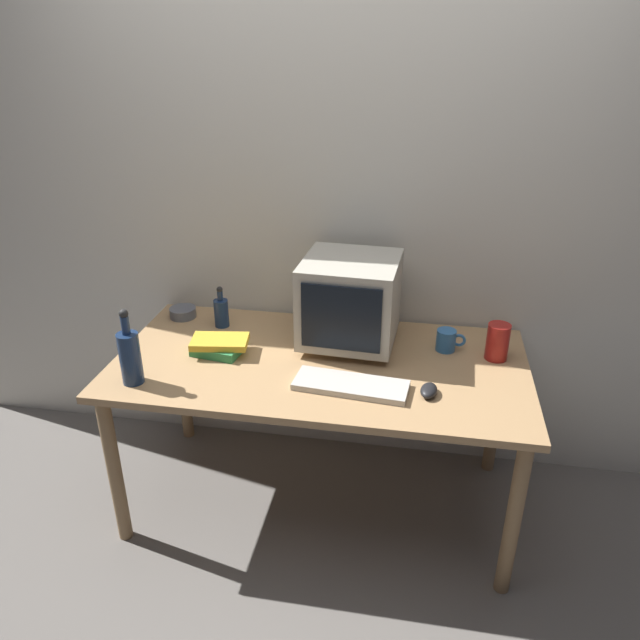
{
  "coord_description": "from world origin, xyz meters",
  "views": [
    {
      "loc": [
        0.37,
        -2.08,
        1.91
      ],
      "look_at": [
        0.0,
        0.0,
        0.9
      ],
      "focal_mm": 33.91,
      "sensor_mm": 36.0,
      "label": 1
    }
  ],
  "objects_px": {
    "crt_monitor": "(350,301)",
    "book_stack": "(218,346)",
    "bottle_short": "(221,312)",
    "metal_canister": "(498,342)",
    "mug": "(447,340)",
    "keyboard": "(351,385)",
    "cd_spindle": "(183,312)",
    "computer_mouse": "(429,390)",
    "bottle_tall": "(130,356)"
  },
  "relations": [
    {
      "from": "bottle_tall",
      "to": "cd_spindle",
      "type": "distance_m",
      "value": 0.58
    },
    {
      "from": "metal_canister",
      "to": "cd_spindle",
      "type": "bearing_deg",
      "value": 173.77
    },
    {
      "from": "computer_mouse",
      "to": "bottle_tall",
      "type": "distance_m",
      "value": 1.1
    },
    {
      "from": "keyboard",
      "to": "bottle_tall",
      "type": "relative_size",
      "value": 1.4
    },
    {
      "from": "keyboard",
      "to": "bottle_tall",
      "type": "xyz_separation_m",
      "value": [
        -0.81,
        -0.1,
        0.1
      ]
    },
    {
      "from": "computer_mouse",
      "to": "mug",
      "type": "xyz_separation_m",
      "value": [
        0.07,
        0.36,
        0.03
      ]
    },
    {
      "from": "crt_monitor",
      "to": "keyboard",
      "type": "distance_m",
      "value": 0.41
    },
    {
      "from": "crt_monitor",
      "to": "bottle_short",
      "type": "bearing_deg",
      "value": 174.16
    },
    {
      "from": "bottle_short",
      "to": "mug",
      "type": "distance_m",
      "value": 0.99
    },
    {
      "from": "keyboard",
      "to": "metal_canister",
      "type": "height_order",
      "value": "metal_canister"
    },
    {
      "from": "bottle_short",
      "to": "book_stack",
      "type": "bearing_deg",
      "value": -74.77
    },
    {
      "from": "crt_monitor",
      "to": "metal_canister",
      "type": "height_order",
      "value": "crt_monitor"
    },
    {
      "from": "keyboard",
      "to": "cd_spindle",
      "type": "xyz_separation_m",
      "value": [
        -0.84,
        0.48,
        0.01
      ]
    },
    {
      "from": "book_stack",
      "to": "mug",
      "type": "height_order",
      "value": "mug"
    },
    {
      "from": "keyboard",
      "to": "bottle_short",
      "type": "xyz_separation_m",
      "value": [
        -0.63,
        0.42,
        0.06
      ]
    },
    {
      "from": "keyboard",
      "to": "bottle_short",
      "type": "distance_m",
      "value": 0.76
    },
    {
      "from": "computer_mouse",
      "to": "bottle_short",
      "type": "xyz_separation_m",
      "value": [
        -0.92,
        0.41,
        0.05
      ]
    },
    {
      "from": "computer_mouse",
      "to": "mug",
      "type": "distance_m",
      "value": 0.36
    },
    {
      "from": "cd_spindle",
      "to": "keyboard",
      "type": "bearing_deg",
      "value": -29.52
    },
    {
      "from": "crt_monitor",
      "to": "bottle_short",
      "type": "distance_m",
      "value": 0.6
    },
    {
      "from": "cd_spindle",
      "to": "bottle_short",
      "type": "bearing_deg",
      "value": -15.61
    },
    {
      "from": "crt_monitor",
      "to": "computer_mouse",
      "type": "height_order",
      "value": "crt_monitor"
    },
    {
      "from": "crt_monitor",
      "to": "cd_spindle",
      "type": "xyz_separation_m",
      "value": [
        -0.79,
        0.12,
        -0.17
      ]
    },
    {
      "from": "bottle_short",
      "to": "cd_spindle",
      "type": "bearing_deg",
      "value": 164.39
    },
    {
      "from": "keyboard",
      "to": "bottle_short",
      "type": "bearing_deg",
      "value": 151.97
    },
    {
      "from": "mug",
      "to": "metal_canister",
      "type": "xyz_separation_m",
      "value": [
        0.2,
        -0.04,
        0.03
      ]
    },
    {
      "from": "crt_monitor",
      "to": "bottle_short",
      "type": "xyz_separation_m",
      "value": [
        -0.58,
        0.06,
        -0.12
      ]
    },
    {
      "from": "mug",
      "to": "book_stack",
      "type": "bearing_deg",
      "value": -168.25
    },
    {
      "from": "crt_monitor",
      "to": "book_stack",
      "type": "bearing_deg",
      "value": -159.89
    },
    {
      "from": "computer_mouse",
      "to": "cd_spindle",
      "type": "height_order",
      "value": "cd_spindle"
    },
    {
      "from": "keyboard",
      "to": "metal_canister",
      "type": "distance_m",
      "value": 0.64
    },
    {
      "from": "bottle_short",
      "to": "mug",
      "type": "bearing_deg",
      "value": -3.3
    },
    {
      "from": "metal_canister",
      "to": "crt_monitor",
      "type": "bearing_deg",
      "value": 176.74
    },
    {
      "from": "cd_spindle",
      "to": "book_stack",
      "type": "bearing_deg",
      "value": -48.04
    },
    {
      "from": "crt_monitor",
      "to": "book_stack",
      "type": "relative_size",
      "value": 1.67
    },
    {
      "from": "crt_monitor",
      "to": "metal_canister",
      "type": "xyz_separation_m",
      "value": [
        0.6,
        -0.03,
        -0.12
      ]
    },
    {
      "from": "crt_monitor",
      "to": "cd_spindle",
      "type": "relative_size",
      "value": 3.39
    },
    {
      "from": "mug",
      "to": "cd_spindle",
      "type": "height_order",
      "value": "mug"
    },
    {
      "from": "metal_canister",
      "to": "computer_mouse",
      "type": "bearing_deg",
      "value": -129.22
    },
    {
      "from": "keyboard",
      "to": "computer_mouse",
      "type": "distance_m",
      "value": 0.28
    },
    {
      "from": "keyboard",
      "to": "mug",
      "type": "height_order",
      "value": "mug"
    },
    {
      "from": "bottle_tall",
      "to": "cd_spindle",
      "type": "height_order",
      "value": "bottle_tall"
    },
    {
      "from": "crt_monitor",
      "to": "metal_canister",
      "type": "relative_size",
      "value": 2.71
    },
    {
      "from": "keyboard",
      "to": "bottle_short",
      "type": "relative_size",
      "value": 2.22
    },
    {
      "from": "bottle_tall",
      "to": "bottle_short",
      "type": "relative_size",
      "value": 1.58
    },
    {
      "from": "crt_monitor",
      "to": "mug",
      "type": "relative_size",
      "value": 3.39
    },
    {
      "from": "book_stack",
      "to": "bottle_tall",
      "type": "bearing_deg",
      "value": -131.89
    },
    {
      "from": "bottle_tall",
      "to": "book_stack",
      "type": "height_order",
      "value": "bottle_tall"
    },
    {
      "from": "crt_monitor",
      "to": "book_stack",
      "type": "distance_m",
      "value": 0.57
    },
    {
      "from": "bottle_tall",
      "to": "mug",
      "type": "height_order",
      "value": "bottle_tall"
    }
  ]
}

